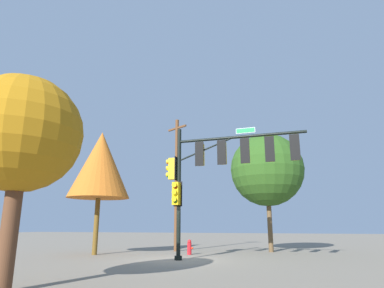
% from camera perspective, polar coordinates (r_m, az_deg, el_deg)
% --- Properties ---
extents(ground_plane, '(120.00, 120.00, 0.00)m').
position_cam_1_polar(ground_plane, '(16.70, -2.40, -19.42)').
color(ground_plane, gray).
extents(signal_pole_assembly, '(6.97, 1.15, 6.51)m').
position_cam_1_polar(signal_pole_assembly, '(16.25, 4.56, -3.51)').
color(signal_pole_assembly, black).
rests_on(signal_pole_assembly, ground_plane).
extents(utility_pole, '(1.63, 0.99, 8.88)m').
position_cam_1_polar(utility_pole, '(22.51, -2.70, -6.21)').
color(utility_pole, brown).
rests_on(utility_pole, ground_plane).
extents(fire_hydrant, '(0.33, 0.24, 0.83)m').
position_cam_1_polar(fire_hydrant, '(19.71, -0.44, -17.39)').
color(fire_hydrant, red).
rests_on(fire_hydrant, ground_plane).
extents(tree_near, '(4.77, 4.77, 7.59)m').
position_cam_1_polar(tree_near, '(22.46, 12.80, -4.38)').
color(tree_near, brown).
rests_on(tree_near, ground_plane).
extents(tree_mid, '(3.62, 3.62, 7.20)m').
position_cam_1_polar(tree_mid, '(20.67, -15.55, -3.46)').
color(tree_mid, brown).
rests_on(tree_mid, ground_plane).
extents(tree_far, '(3.25, 3.25, 5.70)m').
position_cam_1_polar(tree_far, '(10.22, -27.33, 1.47)').
color(tree_far, '#54331F').
rests_on(tree_far, ground_plane).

